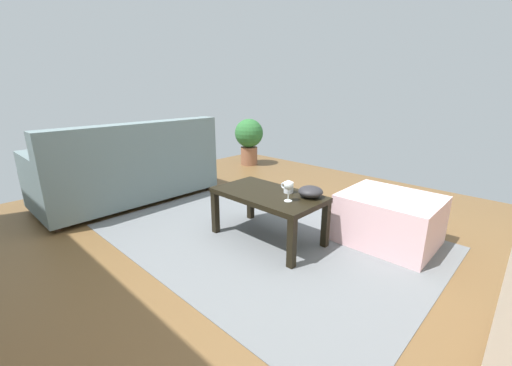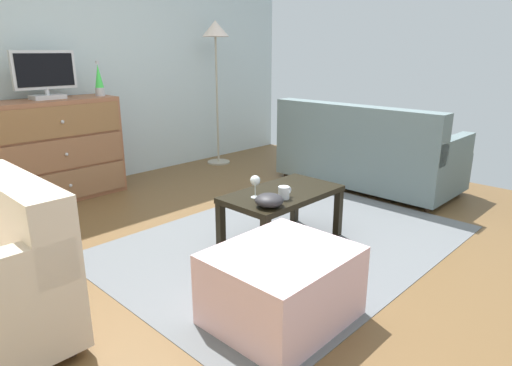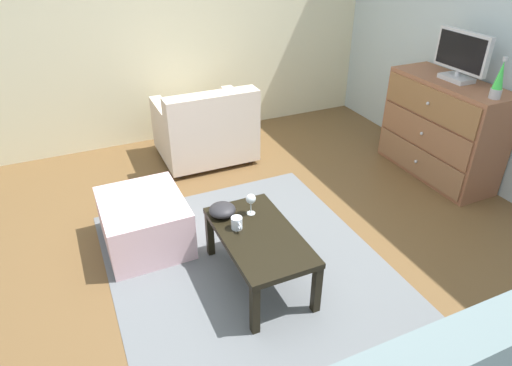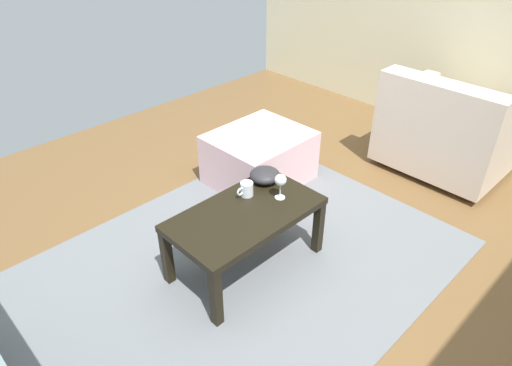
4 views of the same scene
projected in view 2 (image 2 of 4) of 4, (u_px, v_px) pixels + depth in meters
name	position (u px, v px, depth m)	size (l,w,h in m)	color
ground_plane	(250.00, 245.00, 3.28)	(5.50, 5.16, 0.05)	brown
wall_accent_rear	(85.00, 51.00, 4.43)	(5.50, 0.12, 2.73)	silver
area_rug	(288.00, 241.00, 3.27)	(2.60, 1.90, 0.01)	slate
dresser	(55.00, 150.00, 4.11)	(1.16, 0.49, 0.94)	#935B3E
tv	(45.00, 74.00, 3.93)	(0.55, 0.18, 0.43)	silver
lava_lamp	(99.00, 81.00, 4.24)	(0.09, 0.09, 0.33)	#B7B7BC
coffee_table	(282.00, 199.00, 3.15)	(0.87, 0.48, 0.40)	black
wine_glass	(255.00, 181.00, 2.97)	(0.07, 0.07, 0.16)	silver
mug	(284.00, 192.00, 2.97)	(0.11, 0.08, 0.08)	silver
bowl_decorative	(269.00, 200.00, 2.82)	(0.19, 0.19, 0.08)	#28272A
couch_large	(365.00, 155.00, 4.54)	(0.85, 1.79, 0.86)	#332319
ottoman	(282.00, 286.00, 2.28)	(0.70, 0.60, 0.39)	beige
standing_lamp	(216.00, 42.00, 5.15)	(0.32, 0.32, 1.70)	#A59E8C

